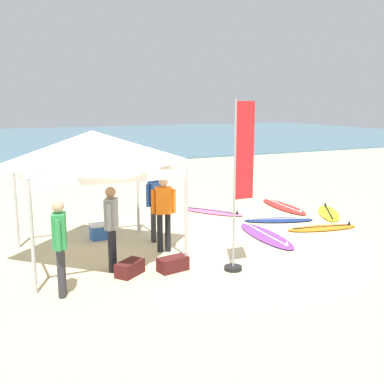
{
  "coord_description": "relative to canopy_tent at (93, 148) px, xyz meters",
  "views": [
    {
      "loc": [
        -4.89,
        -9.47,
        3.35
      ],
      "look_at": [
        0.31,
        1.43,
        1.0
      ],
      "focal_mm": 43.84,
      "sensor_mm": 36.0,
      "label": 1
    }
  ],
  "objects": [
    {
      "name": "person_blue",
      "position": [
        1.61,
        0.54,
        -1.4
      ],
      "size": [
        0.55,
        0.27,
        1.71
      ],
      "color": "#2D2D33",
      "rests_on": "ground"
    },
    {
      "name": "person_orange",
      "position": [
        1.48,
        -0.24,
        -1.4
      ],
      "size": [
        0.53,
        0.31,
        1.71
      ],
      "color": "black",
      "rests_on": "ground"
    },
    {
      "name": "banner_flag",
      "position": [
        2.4,
        -1.94,
        -0.81
      ],
      "size": [
        0.6,
        0.36,
        3.4
      ],
      "color": "#99999E",
      "rests_on": "ground"
    },
    {
      "name": "gear_bag_by_pole",
      "position": [
        1.17,
        -1.46,
        -2.25
      ],
      "size": [
        0.64,
        0.42,
        0.28
      ],
      "primitive_type": "cube",
      "rotation": [
        0.0,
        0.0,
        0.17
      ],
      "color": "#4C1919",
      "rests_on": "ground"
    },
    {
      "name": "surfboard_orange",
      "position": [
        5.99,
        -0.31,
        -2.35
      ],
      "size": [
        2.04,
        0.9,
        0.19
      ],
      "color": "orange",
      "rests_on": "ground"
    },
    {
      "name": "sea",
      "position": [
        2.56,
        33.15,
        -2.34
      ],
      "size": [
        80.0,
        36.0,
        0.1
      ],
      "primitive_type": "cube",
      "color": "teal",
      "rests_on": "ground"
    },
    {
      "name": "surfboard_purple",
      "position": [
        4.22,
        -0.27,
        -2.35
      ],
      "size": [
        0.91,
        2.52,
        0.19
      ],
      "color": "purple",
      "rests_on": "ground"
    },
    {
      "name": "surfboard_yellow",
      "position": [
        7.31,
        0.94,
        -2.35
      ],
      "size": [
        1.63,
        2.03,
        0.19
      ],
      "color": "yellow",
      "rests_on": "ground"
    },
    {
      "name": "ground_plane",
      "position": [
        2.56,
        -0.21,
        -2.39
      ],
      "size": [
        80.0,
        80.0,
        0.0
      ],
      "primitive_type": "plane",
      "color": "beige"
    },
    {
      "name": "gear_bag_near_tent",
      "position": [
        0.32,
        -1.31,
        -2.25
      ],
      "size": [
        0.67,
        0.61,
        0.28
      ],
      "primitive_type": "cube",
      "rotation": [
        0.0,
        0.0,
        0.63
      ],
      "color": "#4C1919",
      "rests_on": "ground"
    },
    {
      "name": "person_green",
      "position": [
        -1.05,
        -1.75,
        -1.4
      ],
      "size": [
        0.3,
        0.53,
        1.71
      ],
      "color": "#2D2D33",
      "rests_on": "ground"
    },
    {
      "name": "surfboard_red",
      "position": [
        6.61,
        2.23,
        -2.35
      ],
      "size": [
        0.87,
        2.44,
        0.19
      ],
      "color": "red",
      "rests_on": "ground"
    },
    {
      "name": "surfboard_pink",
      "position": [
        4.23,
        2.59,
        -2.35
      ],
      "size": [
        1.59,
        1.96,
        0.19
      ],
      "color": "pink",
      "rests_on": "ground"
    },
    {
      "name": "person_grey",
      "position": [
        0.09,
        -0.93,
        -1.4
      ],
      "size": [
        0.36,
        0.5,
        1.71
      ],
      "color": "black",
      "rests_on": "ground"
    },
    {
      "name": "cooler_box",
      "position": [
        0.43,
        1.34,
        -2.19
      ],
      "size": [
        0.5,
        0.36,
        0.39
      ],
      "color": "#2D60B7",
      "rests_on": "ground"
    },
    {
      "name": "surfboard_navy",
      "position": [
        5.43,
        0.88,
        -2.35
      ],
      "size": [
        2.02,
        1.22,
        0.19
      ],
      "color": "navy",
      "rests_on": "ground"
    },
    {
      "name": "canopy_tent",
      "position": [
        0.0,
        0.0,
        0.0
      ],
      "size": [
        3.05,
        3.05,
        2.75
      ],
      "color": "#B7B7BC",
      "rests_on": "ground"
    }
  ]
}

